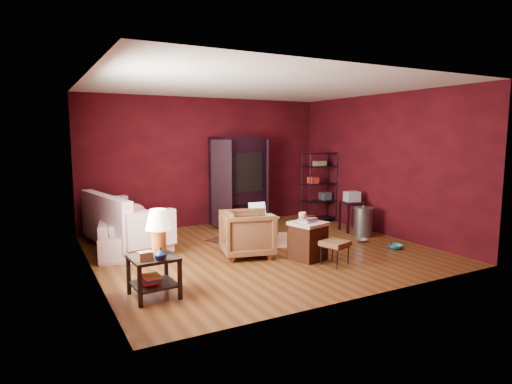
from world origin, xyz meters
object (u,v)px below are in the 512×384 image
tv_armoire (238,179)px  wire_shelving (320,184)px  laptop_desk (260,219)px  sofa (122,228)px  hamper (308,240)px  armchair (248,231)px  side_table (156,244)px

tv_armoire → wire_shelving: (1.74, -0.67, -0.14)m
laptop_desk → sofa: bearing=168.1°
hamper → wire_shelving: 3.12m
wire_shelving → sofa: bearing=-177.0°
armchair → tv_armoire: 2.66m
armchair → side_table: size_ratio=0.77×
laptop_desk → wire_shelving: size_ratio=0.47×
armchair → wire_shelving: size_ratio=0.52×
wire_shelving → laptop_desk: bearing=-153.6°
sofa → wire_shelving: size_ratio=1.22×
sofa → armchair: size_ratio=2.33×
side_table → hamper: side_table is taller
hamper → wire_shelving: wire_shelving is taller
hamper → wire_shelving: bearing=50.0°
side_table → hamper: 2.60m
laptop_desk → hamper: bearing=-72.9°
tv_armoire → wire_shelving: 1.87m
laptop_desk → wire_shelving: (2.18, 1.12, 0.41)m
tv_armoire → sofa: bearing=-171.3°
sofa → laptop_desk: size_ratio=2.58×
hamper → side_table: bearing=-171.6°
side_table → laptop_desk: 2.86m
armchair → sofa: bearing=65.5°
armchair → tv_armoire: bearing=-7.9°
sofa → tv_armoire: size_ratio=1.00×
sofa → tv_armoire: (2.73, 0.97, 0.64)m
wire_shelving → side_table: bearing=-149.7°
sofa → tv_armoire: 2.97m
hamper → tv_armoire: (0.24, 3.02, 0.70)m
hamper → laptop_desk: 1.26m
laptop_desk → tv_armoire: tv_armoire is taller
laptop_desk → armchair: bearing=-125.1°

